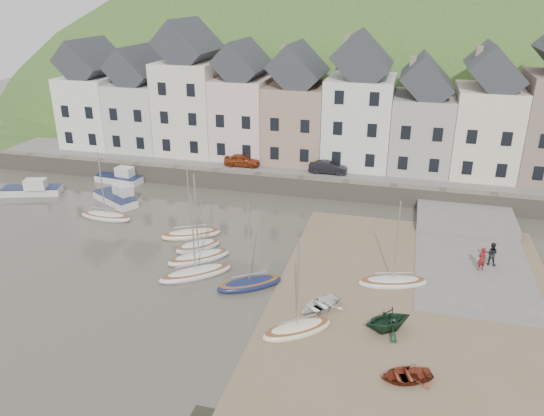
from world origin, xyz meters
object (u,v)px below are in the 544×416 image
(sailboat_0, at_px, (106,216))
(rowboat_green, at_px, (388,319))
(rowboat_white, at_px, (319,305))
(rowboat_red, at_px, (406,375))
(car_right, at_px, (328,167))
(person_dark, at_px, (491,254))
(car_left, at_px, (242,160))
(person_red, at_px, (482,259))

(sailboat_0, distance_m, rowboat_green, 26.90)
(rowboat_white, relative_size, rowboat_red, 1.11)
(rowboat_red, xyz_separation_m, car_right, (-8.47, 27.10, 1.89))
(rowboat_red, height_order, person_dark, person_dark)
(car_left, distance_m, car_right, 9.00)
(car_left, bearing_deg, sailboat_0, 142.68)
(sailboat_0, relative_size, person_dark, 3.63)
(rowboat_white, relative_size, car_left, 0.81)
(rowboat_white, distance_m, rowboat_green, 4.40)
(rowboat_green, xyz_separation_m, person_dark, (6.71, 9.99, 0.16))
(person_dark, distance_m, car_right, 19.21)
(rowboat_white, bearing_deg, car_right, 133.84)
(sailboat_0, distance_m, rowboat_white, 22.56)
(rowboat_green, relative_size, person_dark, 1.68)
(sailboat_0, bearing_deg, car_left, 56.13)
(rowboat_green, height_order, rowboat_red, rowboat_green)
(person_red, bearing_deg, rowboat_white, 3.47)
(rowboat_red, xyz_separation_m, car_left, (-17.47, 27.10, 1.89))
(car_right, bearing_deg, rowboat_green, -163.98)
(person_red, bearing_deg, sailboat_0, -36.81)
(rowboat_red, bearing_deg, rowboat_green, 173.97)
(person_red, height_order, car_left, car_left)
(rowboat_white, bearing_deg, rowboat_red, -8.21)
(rowboat_red, distance_m, person_red, 13.88)
(rowboat_green, xyz_separation_m, car_left, (-16.32, 23.05, 1.40))
(person_red, height_order, car_right, car_right)
(car_left, bearing_deg, rowboat_green, -148.16)
(rowboat_red, height_order, car_left, car_left)
(person_dark, distance_m, car_left, 26.50)
(person_red, height_order, person_dark, person_red)
(rowboat_red, xyz_separation_m, person_red, (4.79, 13.01, 0.66))
(person_red, relative_size, person_dark, 1.01)
(rowboat_white, height_order, person_red, person_red)
(rowboat_red, bearing_deg, rowboat_white, -155.96)
(car_right, bearing_deg, person_red, -138.33)
(car_left, bearing_deg, person_red, -125.79)
(rowboat_white, relative_size, car_right, 0.79)
(person_red, distance_m, person_dark, 1.28)
(rowboat_white, xyz_separation_m, person_dark, (10.93, 8.85, 0.62))
(rowboat_green, relative_size, car_left, 0.79)
(sailboat_0, xyz_separation_m, rowboat_green, (24.79, -10.43, 0.57))
(rowboat_red, height_order, car_right, car_right)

